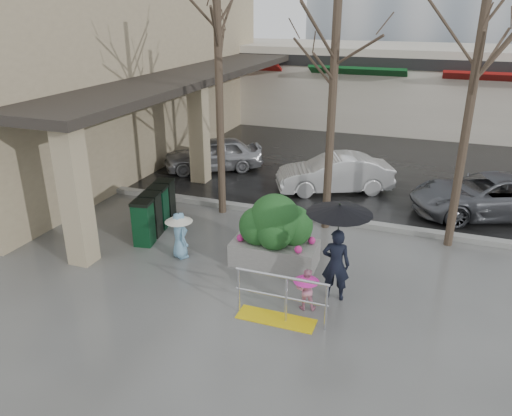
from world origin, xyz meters
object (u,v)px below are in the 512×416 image
Objects in this scene: woman at (338,239)px; tree_midwest at (336,33)px; news_boxes at (155,211)px; car_c at (489,195)px; handrail at (279,304)px; car_b at (334,173)px; child_pink at (306,286)px; planter at (275,231)px; tree_mideast at (478,53)px; tree_west at (218,37)px; car_a at (213,154)px; child_blue at (179,231)px.

tree_midwest is at bearing -79.32° from woman.
car_c is (8.72, 4.44, 0.02)m from news_boxes.
woman is at bearing 54.70° from handrail.
handrail is 7.82m from car_b.
planter is (-1.21, 1.64, 0.33)m from child_pink.
tree_mideast reaches higher than planter.
tree_west reaches higher than news_boxes.
car_a is at bearing 144.40° from tree_midwest.
tree_west is 5.56m from planter.
woman is (1.01, -3.59, -3.83)m from tree_midwest.
child_pink is at bearing -48.27° from tree_west.
tree_west is 1.05× the size of tree_mideast.
handrail is 8.44m from car_c.
car_a is at bearing 156.31° from tree_mideast.
tree_mideast is 6.37m from car_b.
car_b is at bearing 97.73° from tree_midwest.
child_blue is (-3.53, 1.14, 0.18)m from child_pink.
tree_west reaches higher than car_c.
woman reaches higher than planter.
planter is at bearing -65.76° from car_c.
child_pink is at bearing -123.29° from tree_mideast.
tree_west is at bearing -180.00° from tree_mideast.
tree_mideast is at bearing -115.41° from child_blue.
planter is 0.56× the size of car_a.
news_boxes is at bearing -121.31° from tree_west.
tree_west is 6.16m from car_a.
child_blue is 1.79m from news_boxes.
child_blue is at bearing -48.38° from car_b.
tree_west reaches higher than child_blue.
car_c is (4.19, 7.32, 0.25)m from handrail.
child_blue is at bearing -49.80° from news_boxes.
child_pink is 0.24× the size of car_b.
handrail is at bearing 0.65° from car_a.
woman is 1.16m from child_pink.
tree_west is 6.05m from car_b.
car_b is at bearing 40.88° from news_boxes.
planter is at bearing -104.53° from tree_midwest.
woman reaches higher than child_pink.
woman is at bearing -148.95° from child_blue.
car_c reaches higher than child_pink.
handrail is at bearing -88.09° from tree_midwest.
woman is at bearing -31.60° from planter.
news_boxes is (-1.17, -1.92, -4.47)m from tree_west.
car_a is (-5.39, 8.54, 0.25)m from handrail.
tree_west is at bearing 124.99° from handrail.
tree_west is (-3.36, 4.80, 4.71)m from handrail.
child_pink is 0.44× the size of planter.
car_b is (2.79, 3.00, -4.45)m from tree_west.
planter is (-1.68, 1.03, -0.55)m from woman.
woman reaches higher than car_b.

